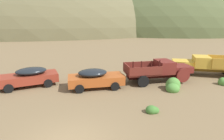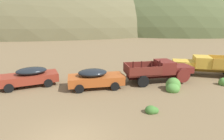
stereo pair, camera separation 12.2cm
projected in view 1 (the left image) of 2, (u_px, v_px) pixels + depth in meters
hill_far_right at (43, 32)px, 80.48m from camera, size 114.43×72.12×46.29m
hill_far_left at (166, 31)px, 86.55m from camera, size 83.53×68.15×44.81m
car_rust_red at (26, 77)px, 15.31m from camera, size 5.15×3.23×1.57m
car_oxide_orange at (98, 78)px, 15.08m from camera, size 4.80×2.41×1.57m
truck_oxblood at (162, 70)px, 16.57m from camera, size 5.99×2.76×2.16m
truck_faded_yellow at (203, 65)px, 18.42m from camera, size 6.85×4.02×1.91m
bush_between_trucks at (173, 86)px, 14.70m from camera, size 1.31×1.45×1.23m
bush_lone_scrub at (90, 74)px, 18.27m from camera, size 1.00×0.80×0.71m
bush_front_right at (224, 83)px, 15.80m from camera, size 0.91×0.91×0.81m
bush_front_left at (152, 110)px, 11.17m from camera, size 0.83×0.63×0.56m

